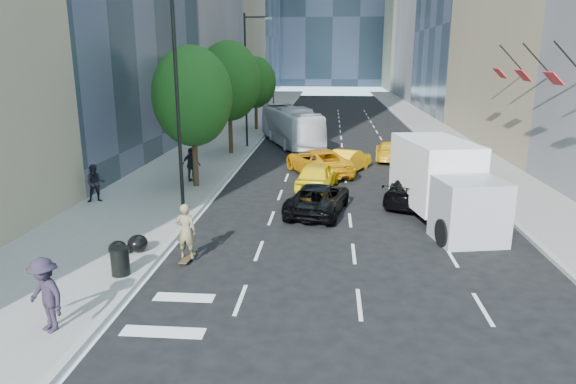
# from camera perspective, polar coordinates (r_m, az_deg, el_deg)

# --- Properties ---
(ground) EXTENTS (160.00, 160.00, 0.00)m
(ground) POSITION_cam_1_polar(r_m,az_deg,el_deg) (19.04, 4.28, -6.75)
(ground) COLOR black
(ground) RESTS_ON ground
(sidewalk_left) EXTENTS (6.00, 120.00, 0.15)m
(sidewalk_left) POSITION_cam_1_polar(r_m,az_deg,el_deg) (49.06, -5.96, 6.60)
(sidewalk_left) COLOR slate
(sidewalk_left) RESTS_ON ground
(sidewalk_right) EXTENTS (4.00, 120.00, 0.15)m
(sidewalk_right) POSITION_cam_1_polar(r_m,az_deg,el_deg) (49.23, 16.46, 6.10)
(sidewalk_right) COLOR slate
(sidewalk_right) RESTS_ON ground
(lamp_near) EXTENTS (2.13, 0.22, 10.00)m
(lamp_near) POSITION_cam_1_polar(r_m,az_deg,el_deg) (22.67, -11.84, 11.54)
(lamp_near) COLOR black
(lamp_near) RESTS_ON sidewalk_left
(lamp_far) EXTENTS (2.13, 0.22, 10.00)m
(lamp_far) POSITION_cam_1_polar(r_m,az_deg,el_deg) (40.24, -4.48, 13.07)
(lamp_far) COLOR black
(lamp_far) RESTS_ON sidewalk_left
(tree_near) EXTENTS (4.20, 4.20, 7.46)m
(tree_near) POSITION_cam_1_polar(r_m,az_deg,el_deg) (27.76, -10.58, 10.39)
(tree_near) COLOR black
(tree_near) RESTS_ON sidewalk_left
(tree_mid) EXTENTS (4.50, 4.50, 7.99)m
(tree_mid) POSITION_cam_1_polar(r_m,az_deg,el_deg) (37.47, -6.56, 12.14)
(tree_mid) COLOR black
(tree_mid) RESTS_ON sidewalk_left
(tree_far) EXTENTS (3.90, 3.90, 6.92)m
(tree_far) POSITION_cam_1_polar(r_m,az_deg,el_deg) (50.30, -3.62, 12.06)
(tree_far) COLOR black
(tree_far) RESTS_ON sidewalk_left
(traffic_signal) EXTENTS (2.48, 0.53, 5.20)m
(traffic_signal) POSITION_cam_1_polar(r_m,az_deg,el_deg) (58.14, -1.65, 12.05)
(traffic_signal) COLOR black
(traffic_signal) RESTS_ON sidewalk_left
(facade_flags) EXTENTS (1.85, 13.30, 2.05)m
(facade_flags) POSITION_cam_1_polar(r_m,az_deg,el_deg) (29.68, 26.25, 11.78)
(facade_flags) COLOR black
(facade_flags) RESTS_ON ground
(skateboarder) EXTENTS (0.76, 0.53, 1.98)m
(skateboarder) POSITION_cam_1_polar(r_m,az_deg,el_deg) (18.22, -11.24, -4.69)
(skateboarder) COLOR brown
(skateboarder) RESTS_ON ground
(black_sedan_lincoln) EXTENTS (3.18, 5.33, 1.39)m
(black_sedan_lincoln) POSITION_cam_1_polar(r_m,az_deg,el_deg) (23.57, 3.38, -0.70)
(black_sedan_lincoln) COLOR black
(black_sedan_lincoln) RESTS_ON ground
(black_sedan_mercedes) EXTENTS (3.86, 5.33, 1.43)m
(black_sedan_mercedes) POSITION_cam_1_polar(r_m,az_deg,el_deg) (25.69, 13.89, 0.24)
(black_sedan_mercedes) COLOR black
(black_sedan_mercedes) RESTS_ON ground
(taxi_a) EXTENTS (2.53, 4.79, 1.55)m
(taxi_a) POSITION_cam_1_polar(r_m,az_deg,el_deg) (27.74, 3.29, 1.84)
(taxi_a) COLOR yellow
(taxi_a) RESTS_ON ground
(taxi_b) EXTENTS (3.16, 4.60, 1.43)m
(taxi_b) POSITION_cam_1_polar(r_m,az_deg,el_deg) (32.35, 6.71, 3.52)
(taxi_b) COLOR #FFAB0D
(taxi_b) RESTS_ON ground
(taxi_c) EXTENTS (4.77, 6.33, 1.60)m
(taxi_c) POSITION_cam_1_polar(r_m,az_deg,el_deg) (31.34, 3.39, 3.38)
(taxi_c) COLOR orange
(taxi_c) RESTS_ON ground
(taxi_d) EXTENTS (2.26, 4.67, 1.31)m
(taxi_d) POSITION_cam_1_polar(r_m,az_deg,el_deg) (36.50, 11.19, 4.52)
(taxi_d) COLOR #EBAF0C
(taxi_d) RESTS_ON ground
(city_bus) EXTENTS (6.05, 11.29, 3.08)m
(city_bus) POSITION_cam_1_polar(r_m,az_deg,el_deg) (42.29, 0.31, 7.38)
(city_bus) COLOR silver
(city_bus) RESTS_ON ground
(box_truck) EXTENTS (3.91, 7.50, 3.42)m
(box_truck) POSITION_cam_1_polar(r_m,az_deg,el_deg) (23.16, 16.79, 1.08)
(box_truck) COLOR silver
(box_truck) RESTS_ON ground
(pedestrian_a) EXTENTS (1.11, 1.01, 1.85)m
(pedestrian_a) POSITION_cam_1_polar(r_m,az_deg,el_deg) (26.42, -20.61, 0.91)
(pedestrian_a) COLOR black
(pedestrian_a) RESTS_ON sidewalk_left
(pedestrian_b) EXTENTS (1.22, 0.75, 1.93)m
(pedestrian_b) POSITION_cam_1_polar(r_m,az_deg,el_deg) (29.34, -10.67, 3.00)
(pedestrian_b) COLOR black
(pedestrian_b) RESTS_ON sidewalk_left
(pedestrian_c) EXTENTS (1.48, 1.29, 1.99)m
(pedestrian_c) POSITION_cam_1_polar(r_m,az_deg,el_deg) (14.57, -25.36, -10.30)
(pedestrian_c) COLOR black
(pedestrian_c) RESTS_ON sidewalk_left
(trash_can) EXTENTS (0.59, 0.59, 0.88)m
(trash_can) POSITION_cam_1_polar(r_m,az_deg,el_deg) (17.49, -18.15, -7.39)
(trash_can) COLOR black
(trash_can) RESTS_ON sidewalk_left
(garbage_bags) EXTENTS (1.24, 1.20, 0.61)m
(garbage_bags) POSITION_cam_1_polar(r_m,az_deg,el_deg) (19.30, -17.18, -5.68)
(garbage_bags) COLOR black
(garbage_bags) RESTS_ON sidewalk_left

